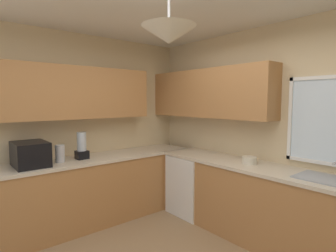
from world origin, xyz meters
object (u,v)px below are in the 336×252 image
Objects in this scene: microwave at (30,154)px; kettle at (60,154)px; dishwasher at (193,184)px; blender_appliance at (82,147)px; bowl at (249,160)px; sink_assembly at (334,180)px.

microwave is 2.17× the size of kettle.
microwave is at bearing -107.62° from dishwasher.
dishwasher is 1.95m from kettle.
kettle is at bearing -86.10° from blender_appliance.
blender_appliance is at bearing -137.26° from bowl.
dishwasher is at bearing 72.38° from microwave.
sink_assembly is (2.54, 2.11, -0.14)m from microwave.
sink_assembly is (1.88, 0.04, 0.49)m from dishwasher.
sink_assembly is at bearing 30.30° from blender_appliance.
kettle is at bearing -144.80° from sink_assembly.
dishwasher is 5.01× the size of bowl.
microwave is at bearing -127.19° from bowl.
kettle is at bearing 86.60° from microwave.
kettle is 0.33× the size of sink_assembly.
dishwasher is 1.08m from bowl.
bowl is 2.18m from blender_appliance.
kettle reaches higher than bowl.
dishwasher is 1.94m from sink_assembly.
bowl is at bearing 48.27° from kettle.
microwave is 2.76× the size of bowl.
sink_assembly is at bearing 39.77° from microwave.
kettle is 0.30m from blender_appliance.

